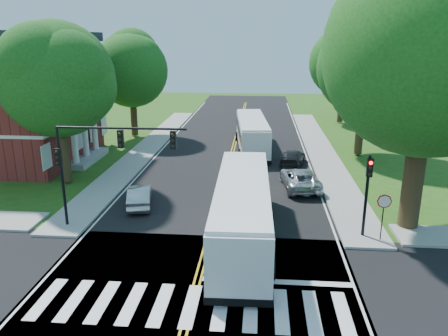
# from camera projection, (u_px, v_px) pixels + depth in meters

# --- Properties ---
(ground) EXTENTS (140.00, 140.00, 0.00)m
(ground) POSITION_uv_depth(u_px,v_px,m) (193.00, 299.00, 17.92)
(ground) COLOR #234E13
(ground) RESTS_ON ground
(road) EXTENTS (14.00, 96.00, 0.01)m
(road) POSITION_uv_depth(u_px,v_px,m) (227.00, 171.00, 35.11)
(road) COLOR black
(road) RESTS_ON ground
(cross_road) EXTENTS (60.00, 12.00, 0.01)m
(cross_road) POSITION_uv_depth(u_px,v_px,m) (193.00, 299.00, 17.92)
(cross_road) COLOR black
(cross_road) RESTS_ON ground
(center_line) EXTENTS (0.36, 70.00, 0.01)m
(center_line) POSITION_uv_depth(u_px,v_px,m) (231.00, 158.00, 38.92)
(center_line) COLOR gold
(center_line) RESTS_ON road
(edge_line_w) EXTENTS (0.12, 70.00, 0.01)m
(edge_line_w) POSITION_uv_depth(u_px,v_px,m) (156.00, 156.00, 39.48)
(edge_line_w) COLOR silver
(edge_line_w) RESTS_ON road
(edge_line_e) EXTENTS (0.12, 70.00, 0.01)m
(edge_line_e) POSITION_uv_depth(u_px,v_px,m) (308.00, 160.00, 38.37)
(edge_line_e) COLOR silver
(edge_line_e) RESTS_ON road
(crosswalk) EXTENTS (12.60, 3.00, 0.01)m
(crosswalk) POSITION_uv_depth(u_px,v_px,m) (191.00, 306.00, 17.44)
(crosswalk) COLOR silver
(crosswalk) RESTS_ON road
(stop_bar) EXTENTS (6.60, 0.40, 0.01)m
(stop_bar) POSITION_uv_depth(u_px,v_px,m) (277.00, 282.00, 19.16)
(stop_bar) COLOR silver
(stop_bar) RESTS_ON road
(sidewalk_nw) EXTENTS (2.60, 40.00, 0.15)m
(sidewalk_nw) POSITION_uv_depth(u_px,v_px,m) (148.00, 147.00, 42.45)
(sidewalk_nw) COLOR gray
(sidewalk_nw) RESTS_ON ground
(sidewalk_ne) EXTENTS (2.60, 40.00, 0.15)m
(sidewalk_ne) POSITION_uv_depth(u_px,v_px,m) (321.00, 151.00, 41.09)
(sidewalk_ne) COLOR gray
(sidewalk_ne) RESTS_ON ground
(tree_ne_big) EXTENTS (10.80, 10.80, 14.91)m
(tree_ne_big) POSITION_uv_depth(u_px,v_px,m) (430.00, 52.00, 21.91)
(tree_ne_big) COLOR #312513
(tree_ne_big) RESTS_ON ground
(tree_west_near) EXTENTS (8.00, 8.00, 11.40)m
(tree_west_near) POSITION_uv_depth(u_px,v_px,m) (57.00, 80.00, 30.08)
(tree_west_near) COLOR #312513
(tree_west_near) RESTS_ON ground
(tree_west_far) EXTENTS (7.60, 7.60, 10.67)m
(tree_west_far) POSITION_uv_depth(u_px,v_px,m) (131.00, 71.00, 45.47)
(tree_west_far) COLOR #312513
(tree_west_far) RESTS_ON ground
(tree_east_mid) EXTENTS (8.40, 8.40, 11.93)m
(tree_east_mid) POSITION_uv_depth(u_px,v_px,m) (365.00, 67.00, 37.65)
(tree_east_mid) COLOR #312513
(tree_east_mid) RESTS_ON ground
(tree_east_far) EXTENTS (7.20, 7.20, 10.34)m
(tree_east_far) POSITION_uv_depth(u_px,v_px,m) (344.00, 67.00, 53.12)
(tree_east_far) COLOR #312513
(tree_east_far) RESTS_ON ground
(signal_nw) EXTENTS (7.15, 0.46, 5.66)m
(signal_nw) POSITION_uv_depth(u_px,v_px,m) (101.00, 153.00, 23.29)
(signal_nw) COLOR black
(signal_nw) RESTS_ON ground
(signal_ne) EXTENTS (0.30, 0.46, 4.40)m
(signal_ne) POSITION_uv_depth(u_px,v_px,m) (368.00, 186.00, 22.55)
(signal_ne) COLOR black
(signal_ne) RESTS_ON ground
(stop_sign) EXTENTS (0.76, 0.08, 2.53)m
(stop_sign) POSITION_uv_depth(u_px,v_px,m) (384.00, 206.00, 22.31)
(stop_sign) COLOR black
(stop_sign) RESTS_ON ground
(bus_lead) EXTENTS (3.28, 12.65, 3.26)m
(bus_lead) POSITION_uv_depth(u_px,v_px,m) (242.00, 210.00, 22.65)
(bus_lead) COLOR white
(bus_lead) RESTS_ON road
(bus_follow) EXTENTS (3.61, 11.85, 3.02)m
(bus_follow) POSITION_uv_depth(u_px,v_px,m) (252.00, 133.00, 41.52)
(bus_follow) COLOR white
(bus_follow) RESTS_ON road
(hatchback) EXTENTS (2.22, 4.18, 1.31)m
(hatchback) POSITION_uv_depth(u_px,v_px,m) (140.00, 196.00, 27.70)
(hatchback) COLOR #B2B4BA
(hatchback) RESTS_ON road
(suv) EXTENTS (2.87, 5.32, 1.42)m
(suv) POSITION_uv_depth(u_px,v_px,m) (300.00, 179.00, 30.95)
(suv) COLOR silver
(suv) RESTS_ON road
(dark_sedan) EXTENTS (2.56, 4.57, 1.25)m
(dark_sedan) POSITION_uv_depth(u_px,v_px,m) (293.00, 157.00, 36.75)
(dark_sedan) COLOR black
(dark_sedan) RESTS_ON road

